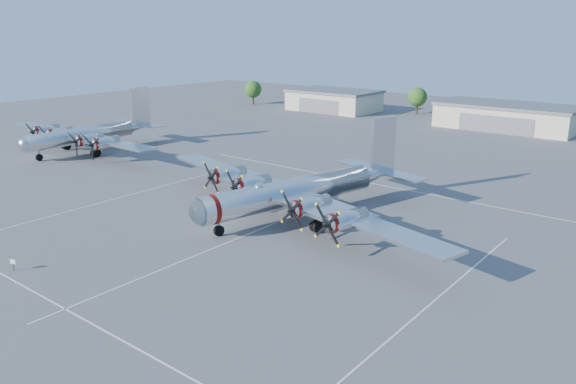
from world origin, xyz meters
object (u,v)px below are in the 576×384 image
Objects in this scene: hangar_center at (507,116)px; hangar_west at (334,100)px; tree_far_west at (253,89)px; tree_west at (417,97)px; main_bomber_b29 at (300,216)px; bomber_west at (90,152)px; info_placard at (13,263)px.

hangar_west is at bearing 180.00° from hangar_center.
tree_far_west reaches higher than hangar_west.
hangar_west is 25.36m from tree_far_west.
hangar_center is at bearing -17.82° from tree_west.
tree_far_west reaches higher than main_bomber_b29.
bomber_west is (20.01, -65.75, -4.22)m from tree_far_west.
info_placard is at bearing -82.42° from tree_west.
tree_west is at bearing 72.32° from bomber_west.
hangar_west is 3.40× the size of tree_west.
tree_far_west is 6.00× the size of info_placard.
hangar_center reaches higher than info_placard.
hangar_west is 108.67m from info_placard.
bomber_west is (-4.99, -69.72, -2.71)m from hangar_west.
hangar_west is at bearing 9.01° from tree_far_west.
tree_west is 86.53m from main_bomber_b29.
bomber_west is at bearing -107.82° from tree_west.
main_bomber_b29 is 50.83m from bomber_west.
bomber_west is at bearing -94.10° from hangar_west.
hangar_center is 0.73× the size of bomber_west.
info_placard is (39.77, -33.22, 0.78)m from bomber_west.
bomber_west is 35.41× the size of info_placard.
tree_west reaches higher than hangar_center.
hangar_center is 74.56m from main_bomber_b29.
hangar_center is (45.00, -0.00, -0.00)m from hangar_west.
hangar_west is 45.00m from hangar_center.
main_bomber_b29 is (0.61, -74.51, -2.71)m from hangar_center.
bomber_west reaches higher than info_placard.
hangar_center reaches higher than main_bomber_b29.
info_placard is (59.77, -98.97, -3.44)m from tree_far_west.
info_placard is at bearing -71.33° from hangar_west.
tree_west is 0.14× the size of main_bomber_b29.
hangar_west reaches higher than bomber_west.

